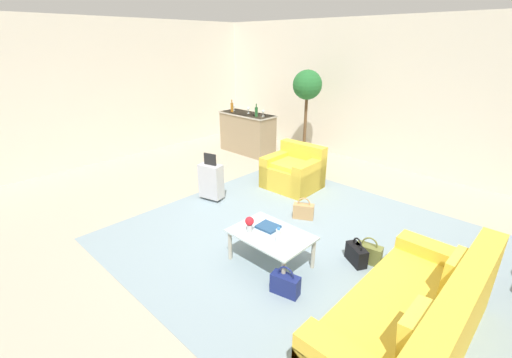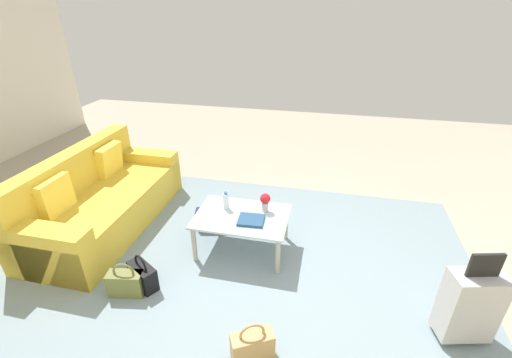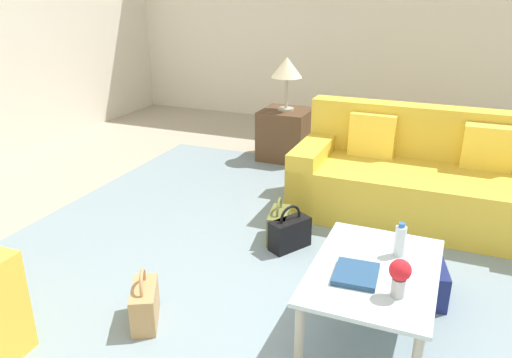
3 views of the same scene
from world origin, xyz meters
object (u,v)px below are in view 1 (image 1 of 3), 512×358
Objects in this scene: wine_glass_leftmost at (234,106)px; couch at (417,324)px; wine_bottle_amber at (232,107)px; handbag_black at (356,254)px; handbag_olive at (369,253)px; wine_bottle_green at (256,112)px; wine_glass_left_of_centre at (248,109)px; potted_ficus at (307,96)px; bar_console at (247,133)px; flower_vase at (250,223)px; armchair at (294,172)px; coffee_table at (271,238)px; wine_glass_right_of_centre at (263,112)px; handbag_navy at (285,284)px; handbag_tan at (303,211)px; water_bottle at (278,236)px; suitcase_silver at (211,181)px; coffee_table_book at (268,227)px.

couch is at bearing -29.07° from wine_glass_leftmost.
wine_bottle_amber is 5.29m from handbag_black.
wine_bottle_green is at bearing 151.95° from handbag_olive.
potted_ficus is (1.30, 0.56, 0.38)m from wine_glass_left_of_centre.
flower_vase is at bearing -44.74° from bar_console.
armchair is at bearing -23.06° from bar_console.
coffee_table is 6.32× the size of wine_glass_right_of_centre.
wine_bottle_amber is at bearing 151.62° from couch.
wine_glass_leftmost reaches higher than handbag_olive.
wine_glass_left_of_centre is at bearing 150.78° from handbag_black.
wine_glass_left_of_centre is at bearing 139.12° from handbag_navy.
wine_glass_right_of_centre is at bearing 144.07° from handbag_tan.
wine_glass_leftmost is 5.41m from handbag_black.
handbag_black is (4.28, -2.39, -0.96)m from wine_glass_left_of_centre.
coffee_table is 5.12m from wine_glass_leftmost.
handbag_black is 0.18× the size of potted_ficus.
bar_console is at bearing 153.06° from handbag_olive.
wine_bottle_green reaches higher than couch.
water_bottle is 0.57× the size of handbag_black.
potted_ficus reaches higher than coffee_table.
handbag_navy is (2.49, -1.01, -0.23)m from suitcase_silver.
suitcase_silver reaches higher than handbag_black.
bar_console is 5.26m from handbag_navy.
handbag_tan is (3.09, -1.85, -0.38)m from bar_console.
suitcase_silver is (-0.70, -1.46, 0.07)m from armchair.
wine_bottle_amber reaches higher than coffee_table_book.
wine_glass_left_of_centre reaches higher than coffee_table_book.
wine_glass_left_of_centre is 0.44m from wine_bottle_green.
wine_bottle_green reaches higher than bar_console.
wine_glass_left_of_centre reaches higher than coffee_table.
wine_bottle_amber is at bearing -157.46° from potted_ficus.
wine_glass_right_of_centre is at bearing 146.07° from couch.
wine_bottle_amber reaches higher than wine_glass_left_of_centre.
wine_glass_left_of_centre is 5.36m from handbag_navy.
wine_bottle_green is 4.59m from handbag_olive.
armchair is at bearing 64.52° from suitcase_silver.
water_bottle is 4.55m from wine_bottle_green.
handbag_olive is at bearing 43.07° from flower_vase.
handbag_olive is (0.68, 0.98, -0.40)m from water_bottle.
bar_console is at bearing 134.43° from coffee_table_book.
flower_vase is at bearing -40.90° from wine_glass_leftmost.
bar_console is 0.73m from wine_bottle_amber.
couch reaches higher than handbag_tan.
wine_glass_right_of_centre is 0.17m from wine_bottle_green.
coffee_table is 3.25× the size of wine_bottle_green.
wine_bottle_amber is (-0.91, -0.14, 0.01)m from wine_glass_right_of_centre.
handbag_tan is (-0.61, 1.35, -0.40)m from water_bottle.
handbag_black is (0.78, 0.75, -0.25)m from coffee_table.
handbag_navy and handbag_tan have the same top height.
couch is 1.04× the size of potted_ficus.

